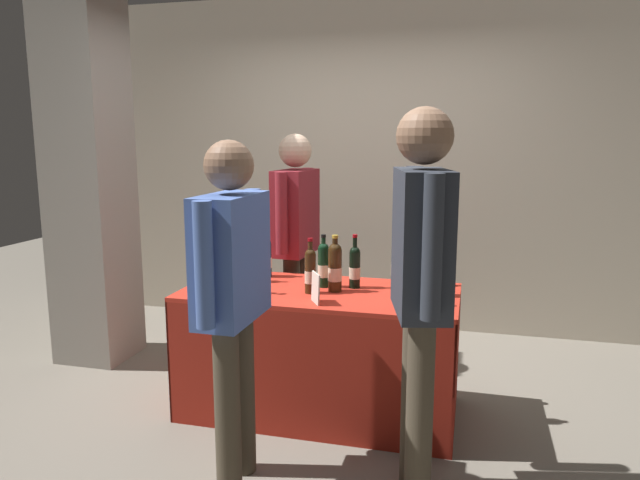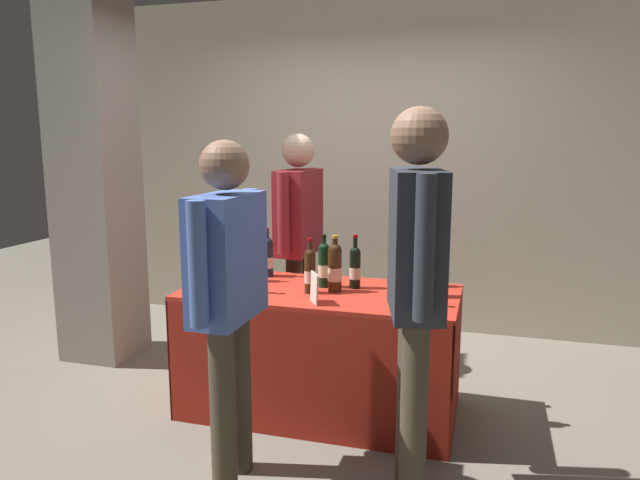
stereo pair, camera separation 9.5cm
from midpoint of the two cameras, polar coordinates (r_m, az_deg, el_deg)
ground_plane at (r=3.72m, az=0.76°, el=-16.18°), size 12.00×12.00×0.00m
back_partition at (r=5.09m, az=6.21°, el=7.31°), size 6.07×0.12×2.81m
concrete_pillar at (r=4.58m, az=-20.76°, el=10.57°), size 0.48×0.48×3.48m
tasting_table at (r=3.52m, az=0.78°, el=-8.51°), size 1.61×0.76×0.75m
featured_wine_bottle at (r=3.53m, az=8.36°, el=-2.22°), size 0.07×0.07×0.35m
display_bottle_0 at (r=3.78m, az=-4.45°, el=-1.57°), size 0.08×0.08×0.32m
display_bottle_1 at (r=3.36m, az=-0.17°, el=-2.94°), size 0.07×0.07×0.32m
display_bottle_2 at (r=3.48m, az=4.21°, el=-2.59°), size 0.07×0.07×0.32m
display_bottle_3 at (r=3.58m, az=10.98°, el=-2.23°), size 0.08×0.08×0.34m
display_bottle_4 at (r=3.15m, az=9.27°, el=-3.78°), size 0.08×0.08×0.35m
display_bottle_5 at (r=3.50m, az=1.14°, el=-2.38°), size 0.07×0.07×0.32m
display_bottle_6 at (r=3.40m, az=2.26°, el=-2.61°), size 0.08×0.08×0.33m
display_bottle_7 at (r=3.36m, az=12.05°, el=-2.90°), size 0.08×0.08×0.34m
display_bottle_8 at (r=3.66m, az=-6.32°, el=-1.82°), size 0.07×0.07×0.34m
wine_glass_near_vendor at (r=3.89m, az=-7.56°, el=-1.80°), size 0.06×0.06×0.14m
flower_vase at (r=3.40m, az=-8.06°, el=-2.86°), size 0.09×0.09×0.42m
brochure_stand at (r=3.18m, az=0.29°, el=-4.69°), size 0.08×0.12×0.17m
vendor_presenter at (r=4.11m, az=-1.43°, el=1.07°), size 0.24×0.61×1.66m
taster_foreground_right at (r=2.57m, az=10.32°, el=-2.89°), size 0.31×0.59×1.77m
taster_foreground_left at (r=2.72m, az=-7.97°, el=-4.12°), size 0.22×0.63×1.63m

